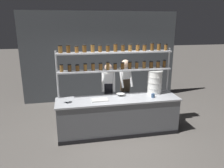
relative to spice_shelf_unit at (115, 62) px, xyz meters
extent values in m
plane|color=#5B5651|center=(0.01, -0.33, -1.78)|extent=(40.00, 40.00, 0.00)
cube|color=#4C5156|center=(0.01, 2.33, -0.23)|extent=(5.44, 0.12, 3.10)
cube|color=slate|center=(0.01, -0.33, -1.34)|extent=(2.98, 0.72, 0.88)
cube|color=#B7BABF|center=(0.01, -0.33, -0.88)|extent=(3.04, 0.76, 0.04)
cube|color=black|center=(0.01, -0.70, -1.73)|extent=(2.98, 0.03, 0.10)
cylinder|color=#B7BABF|center=(-1.43, 0.00, -0.74)|extent=(0.04, 0.04, 2.09)
cylinder|color=#B7BABF|center=(1.44, 0.00, -0.74)|extent=(0.04, 0.04, 2.09)
cube|color=#B7BABF|center=(0.01, 0.00, -0.22)|extent=(2.88, 0.28, 0.04)
cylinder|color=brown|center=(-1.32, 0.00, -0.12)|extent=(0.09, 0.09, 0.16)
cylinder|color=black|center=(-1.32, 0.00, -0.03)|extent=(0.09, 0.09, 0.02)
cylinder|color=#513314|center=(-1.13, 0.00, -0.12)|extent=(0.09, 0.09, 0.16)
cylinder|color=black|center=(-1.13, 0.00, -0.04)|extent=(0.09, 0.09, 0.02)
cylinder|color=brown|center=(-0.94, 0.00, -0.13)|extent=(0.09, 0.09, 0.14)
cylinder|color=black|center=(-0.94, 0.00, -0.05)|extent=(0.10, 0.10, 0.02)
cylinder|color=brown|center=(-0.75, 0.00, -0.12)|extent=(0.09, 0.09, 0.16)
cylinder|color=black|center=(-0.75, 0.00, -0.03)|extent=(0.09, 0.09, 0.02)
cylinder|color=brown|center=(-0.56, 0.00, -0.12)|extent=(0.09, 0.09, 0.17)
cylinder|color=black|center=(-0.56, 0.00, -0.03)|extent=(0.09, 0.09, 0.02)
cylinder|color=brown|center=(-0.37, 0.00, -0.12)|extent=(0.09, 0.09, 0.16)
cylinder|color=black|center=(-0.37, 0.00, -0.03)|extent=(0.10, 0.10, 0.02)
cylinder|color=brown|center=(-0.19, 0.00, -0.11)|extent=(0.08, 0.08, 0.18)
cylinder|color=black|center=(-0.19, 0.00, -0.01)|extent=(0.09, 0.09, 0.02)
cylinder|color=#513314|center=(0.00, 0.00, -0.13)|extent=(0.09, 0.09, 0.14)
cylinder|color=black|center=(0.00, 0.00, -0.05)|extent=(0.09, 0.09, 0.02)
cylinder|color=#513314|center=(0.19, 0.00, -0.12)|extent=(0.09, 0.09, 0.15)
cylinder|color=black|center=(0.19, 0.00, -0.04)|extent=(0.10, 0.10, 0.02)
cylinder|color=#513314|center=(0.38, 0.00, -0.12)|extent=(0.10, 0.10, 0.17)
cylinder|color=black|center=(0.38, 0.00, -0.02)|extent=(0.10, 0.10, 0.02)
cylinder|color=brown|center=(0.57, 0.00, -0.12)|extent=(0.08, 0.08, 0.16)
cylinder|color=black|center=(0.57, 0.00, -0.03)|extent=(0.09, 0.09, 0.02)
cylinder|color=brown|center=(0.77, 0.00, -0.12)|extent=(0.09, 0.09, 0.17)
cylinder|color=black|center=(0.77, 0.00, -0.02)|extent=(0.09, 0.09, 0.02)
cylinder|color=#513314|center=(0.96, 0.00, -0.12)|extent=(0.10, 0.10, 0.16)
cylinder|color=black|center=(0.96, 0.00, -0.03)|extent=(0.10, 0.10, 0.02)
cylinder|color=brown|center=(1.15, 0.00, -0.12)|extent=(0.09, 0.09, 0.16)
cylinder|color=black|center=(1.15, 0.00, -0.03)|extent=(0.10, 0.10, 0.02)
cylinder|color=#513314|center=(1.32, 0.00, -0.11)|extent=(0.08, 0.08, 0.18)
cylinder|color=black|center=(1.32, 0.00, -0.01)|extent=(0.08, 0.08, 0.02)
cube|color=#B7BABF|center=(0.01, 0.00, 0.23)|extent=(2.88, 0.28, 0.04)
cylinder|color=brown|center=(-1.32, 0.00, 0.33)|extent=(0.10, 0.10, 0.16)
cylinder|color=black|center=(-1.32, 0.00, 0.42)|extent=(0.10, 0.10, 0.02)
cylinder|color=#513314|center=(-1.14, 0.00, 0.33)|extent=(0.10, 0.10, 0.17)
cylinder|color=black|center=(-1.14, 0.00, 0.43)|extent=(0.10, 0.10, 0.02)
cylinder|color=brown|center=(-0.94, 0.00, 0.32)|extent=(0.09, 0.09, 0.14)
cylinder|color=black|center=(-0.94, 0.00, 0.40)|extent=(0.09, 0.09, 0.02)
cylinder|color=#513314|center=(-0.76, 0.00, 0.33)|extent=(0.10, 0.10, 0.17)
cylinder|color=black|center=(-0.76, 0.00, 0.43)|extent=(0.10, 0.10, 0.02)
cylinder|color=brown|center=(-0.56, 0.00, 0.34)|extent=(0.09, 0.09, 0.18)
cylinder|color=black|center=(-0.56, 0.00, 0.43)|extent=(0.10, 0.10, 0.02)
cylinder|color=brown|center=(-0.38, 0.00, 0.32)|extent=(0.09, 0.09, 0.15)
cylinder|color=black|center=(-0.38, 0.00, 0.41)|extent=(0.09, 0.09, 0.02)
cylinder|color=#513314|center=(-0.19, 0.00, 0.32)|extent=(0.09, 0.09, 0.15)
cylinder|color=black|center=(-0.19, 0.00, 0.41)|extent=(0.10, 0.10, 0.02)
cylinder|color=brown|center=(0.01, 0.00, 0.34)|extent=(0.10, 0.10, 0.18)
cylinder|color=black|center=(0.01, 0.00, 0.44)|extent=(0.10, 0.10, 0.02)
cylinder|color=#513314|center=(0.19, 0.00, 0.33)|extent=(0.09, 0.09, 0.15)
cylinder|color=black|center=(0.19, 0.00, 0.41)|extent=(0.09, 0.09, 0.02)
cylinder|color=brown|center=(0.38, 0.00, 0.32)|extent=(0.09, 0.09, 0.15)
cylinder|color=black|center=(0.38, 0.00, 0.41)|extent=(0.09, 0.09, 0.02)
cylinder|color=brown|center=(0.57, 0.00, 0.32)|extent=(0.09, 0.09, 0.15)
cylinder|color=black|center=(0.57, 0.00, 0.41)|extent=(0.10, 0.10, 0.02)
cylinder|color=brown|center=(0.76, 0.00, 0.32)|extent=(0.10, 0.10, 0.15)
cylinder|color=black|center=(0.76, 0.00, 0.40)|extent=(0.10, 0.10, 0.02)
cylinder|color=#513314|center=(0.96, 0.00, 0.34)|extent=(0.09, 0.09, 0.18)
cylinder|color=black|center=(0.96, 0.00, 0.44)|extent=(0.09, 0.09, 0.02)
cylinder|color=brown|center=(1.14, 0.00, 0.33)|extent=(0.10, 0.10, 0.17)
cylinder|color=black|center=(1.14, 0.00, 0.43)|extent=(0.10, 0.10, 0.02)
cylinder|color=brown|center=(1.33, 0.00, 0.32)|extent=(0.08, 0.08, 0.14)
cylinder|color=black|center=(1.33, 0.00, 0.40)|extent=(0.08, 0.08, 0.02)
cylinder|color=black|center=(-0.20, 0.32, -1.38)|extent=(0.11, 0.11, 0.81)
cylinder|color=black|center=(-0.04, 0.30, -1.38)|extent=(0.11, 0.11, 0.81)
cube|color=black|center=(-0.12, 0.31, -0.80)|extent=(0.24, 0.20, 0.35)
cube|color=white|center=(-0.12, 0.31, -0.49)|extent=(0.25, 0.21, 0.29)
sphere|color=tan|center=(-0.12, 0.31, -0.22)|extent=(0.21, 0.21, 0.21)
cylinder|color=white|center=(-0.27, 0.28, -0.58)|extent=(0.11, 0.26, 0.53)
cylinder|color=white|center=(0.02, 0.23, -0.58)|extent=(0.11, 0.26, 0.53)
cylinder|color=black|center=(0.32, 0.49, -1.37)|extent=(0.11, 0.11, 0.84)
cylinder|color=black|center=(0.48, 0.52, -1.37)|extent=(0.11, 0.11, 0.84)
cube|color=#473828|center=(0.40, 0.50, -0.77)|extent=(0.25, 0.21, 0.36)
cube|color=white|center=(0.40, 0.50, -0.44)|extent=(0.25, 0.22, 0.30)
sphere|color=beige|center=(0.40, 0.50, -0.16)|extent=(0.22, 0.22, 0.22)
cylinder|color=white|center=(0.27, 0.41, -0.54)|extent=(0.12, 0.26, 0.55)
cylinder|color=white|center=(0.55, 0.47, -0.54)|extent=(0.12, 0.26, 0.55)
cylinder|color=white|center=(1.05, -0.08, -0.79)|extent=(0.37, 0.37, 0.14)
cylinder|color=silver|center=(1.05, -0.08, -0.72)|extent=(0.39, 0.39, 0.01)
cylinder|color=white|center=(1.05, -0.08, -0.64)|extent=(0.37, 0.37, 0.14)
cylinder|color=silver|center=(1.05, -0.08, -0.57)|extent=(0.39, 0.39, 0.01)
cylinder|color=white|center=(1.05, -0.08, -0.49)|extent=(0.37, 0.37, 0.14)
cylinder|color=silver|center=(1.05, -0.08, -0.42)|extent=(0.39, 0.39, 0.01)
cylinder|color=white|center=(1.05, -0.08, -0.34)|extent=(0.37, 0.37, 0.14)
cylinder|color=silver|center=(1.05, -0.08, -0.26)|extent=(0.39, 0.39, 0.01)
cube|color=silver|center=(-0.46, -0.36, -0.85)|extent=(0.40, 0.26, 0.02)
cylinder|color=#B2B7BC|center=(-1.23, -0.36, -0.86)|extent=(0.08, 0.08, 0.01)
cone|color=#B2B7BC|center=(-1.23, -0.36, -0.84)|extent=(0.18, 0.18, 0.05)
cylinder|color=silver|center=(0.11, -0.14, -0.86)|extent=(0.10, 0.10, 0.01)
cone|color=silver|center=(0.11, -0.14, -0.83)|extent=(0.21, 0.21, 0.06)
cylinder|color=#334C70|center=(0.88, -0.43, -0.82)|extent=(0.09, 0.09, 0.10)
camera|label=1|loc=(-1.16, -5.27, 0.95)|focal=35.00mm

